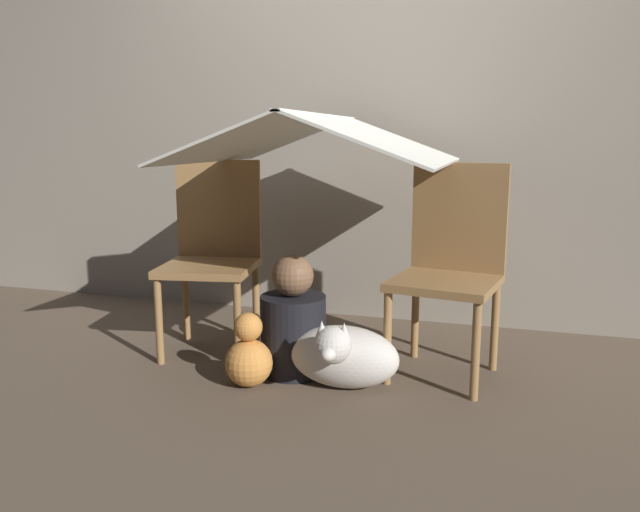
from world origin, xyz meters
name	(u,v)px	position (x,y,z in m)	size (l,w,h in m)	color
ground_plane	(308,378)	(0.00, 0.00, 0.00)	(8.80, 8.80, 0.00)	brown
wall_back	(363,103)	(0.00, 1.06, 1.25)	(7.00, 0.05, 2.50)	gray
chair_left	(213,248)	(-0.58, 0.28, 0.51)	(0.50, 0.50, 0.95)	olive
chair_right	(450,261)	(0.59, 0.28, 0.51)	(0.51, 0.51, 0.95)	olive
sheet_canopy	(320,138)	(0.00, 0.19, 1.06)	(1.14, 1.13, 0.22)	silver
person_front	(293,325)	(-0.08, 0.05, 0.23)	(0.30, 0.30, 0.55)	black
dog	(343,355)	(0.18, -0.06, 0.15)	(0.48, 0.41, 0.34)	silver
plush_toy	(249,356)	(-0.22, -0.15, 0.13)	(0.21, 0.21, 0.33)	#D88C3F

